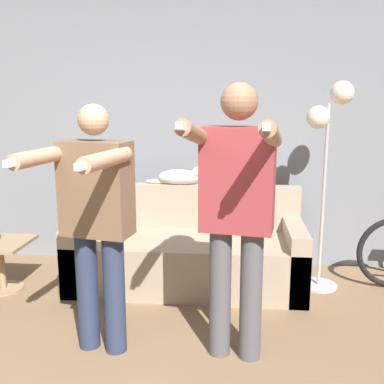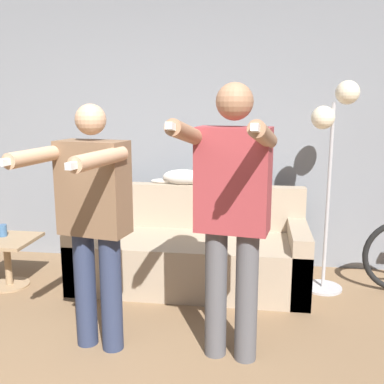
{
  "view_description": "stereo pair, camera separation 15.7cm",
  "coord_description": "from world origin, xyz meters",
  "px_view_note": "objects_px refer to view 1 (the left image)",
  "views": [
    {
      "loc": [
        0.77,
        -1.81,
        1.62
      ],
      "look_at": [
        0.46,
        1.4,
        0.96
      ],
      "focal_mm": 42.0,
      "sensor_mm": 36.0,
      "label": 1
    },
    {
      "loc": [
        0.93,
        -1.79,
        1.62
      ],
      "look_at": [
        0.46,
        1.4,
        0.96
      ],
      "focal_mm": 42.0,
      "sensor_mm": 36.0,
      "label": 2
    }
  ],
  "objects_px": {
    "floor_lamp": "(328,136)",
    "cat": "(180,177)",
    "couch": "(187,254)",
    "person_left": "(96,215)",
    "side_table": "(0,255)",
    "person_right": "(237,205)"
  },
  "relations": [
    {
      "from": "person_left",
      "to": "person_right",
      "type": "height_order",
      "value": "person_right"
    },
    {
      "from": "couch",
      "to": "person_right",
      "type": "relative_size",
      "value": 1.17
    },
    {
      "from": "couch",
      "to": "cat",
      "type": "relative_size",
      "value": 3.76
    },
    {
      "from": "floor_lamp",
      "to": "cat",
      "type": "bearing_deg",
      "value": 168.28
    },
    {
      "from": "cat",
      "to": "side_table",
      "type": "bearing_deg",
      "value": -158.13
    },
    {
      "from": "person_right",
      "to": "side_table",
      "type": "xyz_separation_m",
      "value": [
        -2.02,
        0.86,
        -0.69
      ]
    },
    {
      "from": "floor_lamp",
      "to": "person_right",
      "type": "bearing_deg",
      "value": -122.14
    },
    {
      "from": "person_left",
      "to": "couch",
      "type": "bearing_deg",
      "value": 79.46
    },
    {
      "from": "couch",
      "to": "floor_lamp",
      "type": "height_order",
      "value": "floor_lamp"
    },
    {
      "from": "couch",
      "to": "person_left",
      "type": "relative_size",
      "value": 1.26
    },
    {
      "from": "person_left",
      "to": "floor_lamp",
      "type": "distance_m",
      "value": 2.06
    },
    {
      "from": "person_left",
      "to": "person_right",
      "type": "xyz_separation_m",
      "value": [
        0.88,
        0.0,
        0.08
      ]
    },
    {
      "from": "cat",
      "to": "person_left",
      "type": "bearing_deg",
      "value": -103.54
    },
    {
      "from": "side_table",
      "to": "person_left",
      "type": "bearing_deg",
      "value": -37.1
    },
    {
      "from": "couch",
      "to": "person_right",
      "type": "xyz_separation_m",
      "value": [
        0.42,
        -1.15,
        0.73
      ]
    },
    {
      "from": "person_left",
      "to": "side_table",
      "type": "distance_m",
      "value": 1.56
    },
    {
      "from": "person_left",
      "to": "cat",
      "type": "bearing_deg",
      "value": 87.22
    },
    {
      "from": "person_left",
      "to": "side_table",
      "type": "xyz_separation_m",
      "value": [
        -1.14,
        0.86,
        -0.61
      ]
    },
    {
      "from": "cat",
      "to": "person_right",
      "type": "bearing_deg",
      "value": -70.35
    },
    {
      "from": "cat",
      "to": "couch",
      "type": "bearing_deg",
      "value": -72.35
    },
    {
      "from": "person_left",
      "to": "person_right",
      "type": "bearing_deg",
      "value": 10.9
    },
    {
      "from": "couch",
      "to": "floor_lamp",
      "type": "bearing_deg",
      "value": 2.13
    }
  ]
}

